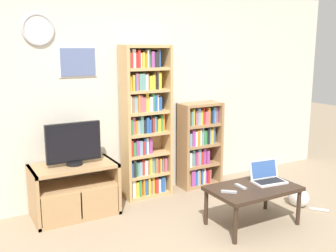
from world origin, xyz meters
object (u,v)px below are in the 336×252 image
object	(u,v)px
bookshelf_tall	(144,124)
remote_near_laptop	(229,192)
bookshelf_short	(198,144)
tv_stand	(75,190)
television	(74,144)
coffee_table	(253,191)
cat	(298,196)
remote_far_from_laptop	(241,186)
laptop	(267,177)

from	to	relation	value
bookshelf_tall	remote_near_laptop	bearing A→B (deg)	-77.87
bookshelf_short	tv_stand	bearing A→B (deg)	-175.07
bookshelf_tall	remote_near_laptop	world-z (taller)	bookshelf_tall
bookshelf_short	remote_near_laptop	size ratio (longest dim) A/B	7.62
television	coffee_table	distance (m)	2.01
remote_near_laptop	cat	xyz separation A→B (m)	(1.14, 0.12, -0.31)
bookshelf_tall	bookshelf_short	distance (m)	0.88
tv_stand	television	world-z (taller)	television
television	remote_near_laptop	size ratio (longest dim) A/B	4.03
television	cat	size ratio (longest dim) A/B	1.33
coffee_table	remote_far_from_laptop	world-z (taller)	remote_far_from_laptop
remote_near_laptop	cat	size ratio (longest dim) A/B	0.33
television	bookshelf_short	world-z (taller)	bookshelf_short
bookshelf_short	remote_near_laptop	distance (m)	1.44
laptop	remote_far_from_laptop	xyz separation A→B (m)	(-0.37, 0.00, -0.05)
laptop	remote_near_laptop	world-z (taller)	laptop
television	remote_near_laptop	xyz separation A→B (m)	(1.24, -1.18, -0.39)
tv_stand	laptop	distance (m)	2.14
coffee_table	laptop	distance (m)	0.26
bookshelf_tall	bookshelf_short	bearing A→B (deg)	-0.66
cat	coffee_table	bearing A→B (deg)	170.35
remote_near_laptop	television	bearing A→B (deg)	-93.35
bookshelf_short	remote_near_laptop	bearing A→B (deg)	-110.92
tv_stand	remote_far_from_laptop	distance (m)	1.84
remote_far_from_laptop	television	bearing A→B (deg)	-35.60
television	bookshelf_tall	size ratio (longest dim) A/B	0.32
bookshelf_tall	cat	size ratio (longest dim) A/B	4.17
television	coffee_table	xyz separation A→B (m)	(1.57, -1.17, -0.45)
laptop	tv_stand	bearing A→B (deg)	154.83
bookshelf_tall	remote_far_from_laptop	bearing A→B (deg)	-69.11
coffee_table	cat	xyz separation A→B (m)	(0.81, 0.11, -0.26)
bookshelf_tall	cat	xyz separation A→B (m)	(1.43, -1.23, -0.81)
coffee_table	remote_far_from_laptop	bearing A→B (deg)	158.98
bookshelf_short	coffee_table	xyz separation A→B (m)	(-0.18, -1.33, -0.19)
television	bookshelf_tall	bearing A→B (deg)	9.75
laptop	cat	world-z (taller)	laptop
tv_stand	laptop	size ratio (longest dim) A/B	2.43
tv_stand	bookshelf_tall	world-z (taller)	bookshelf_tall
laptop	remote_far_from_laptop	bearing A→B (deg)	-173.43
bookshelf_short	remote_far_from_laptop	distance (m)	1.32
bookshelf_short	cat	xyz separation A→B (m)	(0.63, -1.22, -0.45)
remote_near_laptop	bookshelf_short	bearing A→B (deg)	-160.56
laptop	television	bearing A→B (deg)	154.73
bookshelf_short	coffee_table	bearing A→B (deg)	-97.68
coffee_table	cat	bearing A→B (deg)	7.78
coffee_table	cat	size ratio (longest dim) A/B	2.06
laptop	remote_far_from_laptop	distance (m)	0.37
bookshelf_tall	cat	world-z (taller)	bookshelf_tall
cat	bookshelf_short	bearing A→B (deg)	99.95
laptop	cat	size ratio (longest dim) A/B	0.84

